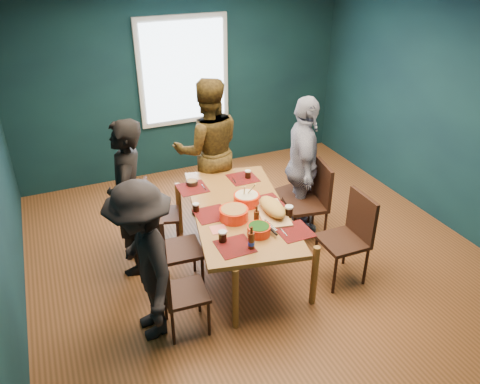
{
  "coord_description": "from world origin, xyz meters",
  "views": [
    {
      "loc": [
        -1.95,
        -4.05,
        3.28
      ],
      "look_at": [
        -0.26,
        -0.18,
        0.95
      ],
      "focal_mm": 35.0,
      "sensor_mm": 36.0,
      "label": 1
    }
  ],
  "objects_px": {
    "chair_right_mid": "(314,197)",
    "person_right": "(303,167)",
    "dining_table": "(239,214)",
    "bowl_salad": "(234,214)",
    "chair_left_mid": "(171,244)",
    "chair_right_far": "(297,186)",
    "bowl_dumpling": "(247,199)",
    "chair_right_near": "(351,232)",
    "person_near_left": "(144,263)",
    "bowl_herbs": "(259,230)",
    "person_back": "(208,150)",
    "chair_left_far": "(155,209)",
    "person_far_left": "(129,199)",
    "chair_left_near": "(176,288)",
    "cutting_board": "(272,209)"
  },
  "relations": [
    {
      "from": "dining_table",
      "to": "bowl_salad",
      "type": "height_order",
      "value": "bowl_salad"
    },
    {
      "from": "chair_right_near",
      "to": "person_far_left",
      "type": "xyz_separation_m",
      "value": [
        -2.06,
        1.09,
        0.29
      ]
    },
    {
      "from": "chair_left_mid",
      "to": "cutting_board",
      "type": "distance_m",
      "value": 1.1
    },
    {
      "from": "person_right",
      "to": "cutting_board",
      "type": "relative_size",
      "value": 2.44
    },
    {
      "from": "dining_table",
      "to": "chair_left_near",
      "type": "relative_size",
      "value": 2.4
    },
    {
      "from": "dining_table",
      "to": "bowl_dumpling",
      "type": "height_order",
      "value": "bowl_dumpling"
    },
    {
      "from": "bowl_dumpling",
      "to": "bowl_herbs",
      "type": "bearing_deg",
      "value": -102.78
    },
    {
      "from": "dining_table",
      "to": "chair_left_far",
      "type": "relative_size",
      "value": 2.51
    },
    {
      "from": "person_back",
      "to": "bowl_herbs",
      "type": "height_order",
      "value": "person_back"
    },
    {
      "from": "chair_right_near",
      "to": "person_far_left",
      "type": "distance_m",
      "value": 2.34
    },
    {
      "from": "chair_right_far",
      "to": "person_far_left",
      "type": "relative_size",
      "value": 0.52
    },
    {
      "from": "person_far_left",
      "to": "bowl_dumpling",
      "type": "distance_m",
      "value": 1.24
    },
    {
      "from": "chair_right_far",
      "to": "person_far_left",
      "type": "height_order",
      "value": "person_far_left"
    },
    {
      "from": "chair_right_near",
      "to": "bowl_herbs",
      "type": "distance_m",
      "value": 1.04
    },
    {
      "from": "bowl_herbs",
      "to": "person_far_left",
      "type": "bearing_deg",
      "value": 137.69
    },
    {
      "from": "person_far_left",
      "to": "bowl_salad",
      "type": "distance_m",
      "value": 1.12
    },
    {
      "from": "chair_left_mid",
      "to": "chair_right_far",
      "type": "distance_m",
      "value": 1.9
    },
    {
      "from": "person_back",
      "to": "bowl_herbs",
      "type": "xyz_separation_m",
      "value": [
        -0.11,
        -1.7,
        -0.13
      ]
    },
    {
      "from": "chair_left_near",
      "to": "chair_right_far",
      "type": "height_order",
      "value": "chair_right_far"
    },
    {
      "from": "chair_right_far",
      "to": "person_back",
      "type": "relative_size",
      "value": 0.49
    },
    {
      "from": "chair_left_far",
      "to": "person_back",
      "type": "height_order",
      "value": "person_back"
    },
    {
      "from": "chair_right_near",
      "to": "chair_right_mid",
      "type": "bearing_deg",
      "value": 88.74
    },
    {
      "from": "person_near_left",
      "to": "person_right",
      "type": "bearing_deg",
      "value": 112.54
    },
    {
      "from": "bowl_dumpling",
      "to": "cutting_board",
      "type": "bearing_deg",
      "value": -62.71
    },
    {
      "from": "chair_left_far",
      "to": "chair_left_mid",
      "type": "bearing_deg",
      "value": -77.42
    },
    {
      "from": "dining_table",
      "to": "person_right",
      "type": "height_order",
      "value": "person_right"
    },
    {
      "from": "person_right",
      "to": "bowl_salad",
      "type": "xyz_separation_m",
      "value": [
        -1.12,
        -0.55,
        -0.07
      ]
    },
    {
      "from": "chair_right_mid",
      "to": "chair_right_far",
      "type": "bearing_deg",
      "value": 100.54
    },
    {
      "from": "chair_left_mid",
      "to": "chair_right_near",
      "type": "xyz_separation_m",
      "value": [
        1.77,
        -0.57,
        0.03
      ]
    },
    {
      "from": "person_back",
      "to": "chair_right_far",
      "type": "bearing_deg",
      "value": 154.87
    },
    {
      "from": "chair_left_far",
      "to": "chair_right_far",
      "type": "relative_size",
      "value": 0.92
    },
    {
      "from": "chair_right_mid",
      "to": "bowl_dumpling",
      "type": "height_order",
      "value": "bowl_dumpling"
    },
    {
      "from": "chair_right_far",
      "to": "bowl_dumpling",
      "type": "height_order",
      "value": "bowl_dumpling"
    },
    {
      "from": "person_right",
      "to": "person_near_left",
      "type": "distance_m",
      "value": 2.36
    },
    {
      "from": "chair_left_near",
      "to": "bowl_salad",
      "type": "height_order",
      "value": "chair_left_near"
    },
    {
      "from": "dining_table",
      "to": "chair_right_mid",
      "type": "xyz_separation_m",
      "value": [
        1.01,
        0.13,
        -0.09
      ]
    },
    {
      "from": "chair_left_mid",
      "to": "person_back",
      "type": "bearing_deg",
      "value": 59.89
    },
    {
      "from": "dining_table",
      "to": "chair_right_near",
      "type": "relative_size",
      "value": 2.11
    },
    {
      "from": "chair_left_near",
      "to": "bowl_herbs",
      "type": "relative_size",
      "value": 3.78
    },
    {
      "from": "chair_right_far",
      "to": "cutting_board",
      "type": "relative_size",
      "value": 1.26
    },
    {
      "from": "dining_table",
      "to": "person_far_left",
      "type": "height_order",
      "value": "person_far_left"
    },
    {
      "from": "chair_right_mid",
      "to": "person_right",
      "type": "xyz_separation_m",
      "value": [
        -0.03,
        0.24,
        0.29
      ]
    },
    {
      "from": "chair_right_far",
      "to": "chair_right_mid",
      "type": "distance_m",
      "value": 0.4
    },
    {
      "from": "bowl_herbs",
      "to": "chair_left_mid",
      "type": "bearing_deg",
      "value": 150.16
    },
    {
      "from": "bowl_salad",
      "to": "bowl_dumpling",
      "type": "distance_m",
      "value": 0.33
    },
    {
      "from": "person_right",
      "to": "bowl_dumpling",
      "type": "height_order",
      "value": "person_right"
    },
    {
      "from": "person_right",
      "to": "bowl_herbs",
      "type": "height_order",
      "value": "person_right"
    },
    {
      "from": "dining_table",
      "to": "person_near_left",
      "type": "height_order",
      "value": "person_near_left"
    },
    {
      "from": "person_right",
      "to": "bowl_salad",
      "type": "bearing_deg",
      "value": 138.64
    },
    {
      "from": "chair_right_near",
      "to": "person_back",
      "type": "height_order",
      "value": "person_back"
    }
  ]
}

